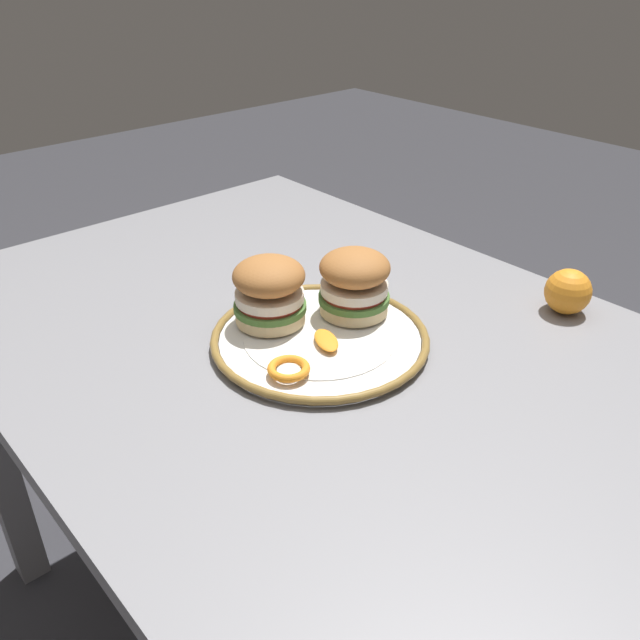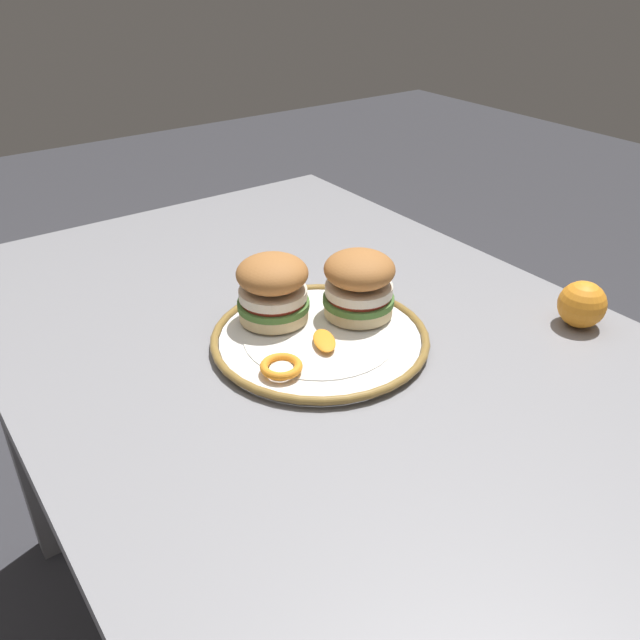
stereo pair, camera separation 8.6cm
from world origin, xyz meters
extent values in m
plane|color=#333338|center=(0.00, 0.00, 0.00)|extent=(8.00, 8.00, 0.00)
cube|color=gray|center=(0.00, 0.00, 0.73)|extent=(1.24, 0.86, 0.03)
cube|color=gray|center=(-0.56, -0.37, 0.36)|extent=(0.06, 0.06, 0.72)
cube|color=gray|center=(-0.56, 0.37, 0.36)|extent=(0.06, 0.06, 0.72)
cylinder|color=white|center=(0.03, -0.01, 0.76)|extent=(0.29, 0.29, 0.01)
torus|color=olive|center=(0.03, -0.01, 0.76)|extent=(0.32, 0.32, 0.01)
cylinder|color=white|center=(0.03, -0.01, 0.76)|extent=(0.22, 0.22, 0.00)
cylinder|color=beige|center=(-0.05, -0.04, 0.78)|extent=(0.10, 0.10, 0.02)
cylinder|color=#477033|center=(-0.05, -0.04, 0.79)|extent=(0.11, 0.11, 0.01)
cylinder|color=#BC3828|center=(-0.05, -0.04, 0.80)|extent=(0.10, 0.10, 0.01)
cylinder|color=silver|center=(-0.05, -0.04, 0.81)|extent=(0.10, 0.10, 0.01)
ellipsoid|color=#A36633|center=(-0.05, -0.04, 0.84)|extent=(0.15, 0.15, 0.05)
cylinder|color=beige|center=(0.02, 0.07, 0.78)|extent=(0.10, 0.10, 0.02)
cylinder|color=#477033|center=(0.02, 0.07, 0.79)|extent=(0.11, 0.11, 0.01)
cylinder|color=#BC3828|center=(0.02, 0.07, 0.80)|extent=(0.10, 0.10, 0.01)
cylinder|color=silver|center=(0.02, 0.07, 0.81)|extent=(0.10, 0.10, 0.01)
ellipsoid|color=#A36633|center=(0.02, 0.07, 0.84)|extent=(0.15, 0.15, 0.05)
torus|color=orange|center=(0.08, -0.10, 0.77)|extent=(0.06, 0.06, 0.01)
cylinder|color=#F4E5C6|center=(0.08, -0.10, 0.77)|extent=(0.03, 0.03, 0.00)
ellipsoid|color=orange|center=(0.06, -0.02, 0.77)|extent=(0.07, 0.05, 0.01)
sphere|color=orange|center=(0.22, 0.35, 0.79)|extent=(0.07, 0.07, 0.07)
camera|label=1|loc=(0.64, -0.55, 1.27)|focal=37.00mm
camera|label=2|loc=(0.70, -0.48, 1.27)|focal=37.00mm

